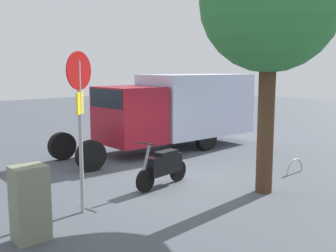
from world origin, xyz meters
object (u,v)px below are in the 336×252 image
bike_rack_hoop (295,173)px  utility_cabinet (30,204)px  stop_sign (80,107)px  box_truck_near (177,107)px  motorcycle (163,166)px  street_tree (270,3)px

bike_rack_hoop → utility_cabinet: bearing=-5.0°
utility_cabinet → bike_rack_hoop: utility_cabinet is taller
stop_sign → bike_rack_hoop: 6.60m
box_truck_near → utility_cabinet: box_truck_near is taller
box_truck_near → bike_rack_hoop: bearing=92.6°
box_truck_near → motorcycle: (3.59, 3.32, -1.02)m
box_truck_near → stop_sign: size_ratio=2.35×
street_tree → bike_rack_hoop: size_ratio=7.13×
stop_sign → bike_rack_hoop: stop_sign is taller
stop_sign → utility_cabinet: (1.37, 0.61, -1.53)m
box_truck_near → motorcycle: bearing=45.1°
street_tree → motorcycle: bearing=-53.5°
stop_sign → utility_cabinet: bearing=24.1°
box_truck_near → stop_sign: (6.07, 3.62, 0.65)m
motorcycle → street_tree: bearing=118.8°
box_truck_near → bike_rack_hoop: (-0.03, 4.88, -1.54)m
box_truck_near → stop_sign: 7.10m
box_truck_near → stop_sign: stop_sign is taller
street_tree → bike_rack_hoop: (-2.15, -0.43, -4.41)m
motorcycle → bike_rack_hoop: motorcycle is taller
utility_cabinet → bike_rack_hoop: 7.52m
stop_sign → street_tree: bearing=156.8°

